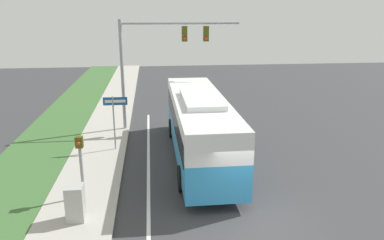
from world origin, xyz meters
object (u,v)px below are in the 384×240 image
at_px(bus, 199,123).
at_px(pedestrian_signal, 80,157).
at_px(signal_gantry, 158,51).
at_px(street_sign, 115,113).
at_px(utility_cabinet, 75,203).

height_order(bus, pedestrian_signal, bus).
relative_size(signal_gantry, street_sign, 2.40).
distance_m(bus, pedestrian_signal, 6.39).
bearing_deg(bus, signal_gantry, 109.57).
xyz_separation_m(signal_gantry, pedestrian_signal, (-3.26, -9.03, -3.04)).
bearing_deg(utility_cabinet, street_sign, 83.23).
xyz_separation_m(signal_gantry, street_sign, (-2.40, -3.68, -2.80)).
height_order(signal_gantry, street_sign, signal_gantry).
xyz_separation_m(bus, utility_cabinet, (-5.08, -5.52, -1.11)).
height_order(street_sign, utility_cabinet, street_sign).
bearing_deg(street_sign, utility_cabinet, -96.77).
bearing_deg(bus, street_sign, 160.46).
distance_m(bus, signal_gantry, 6.27).
relative_size(signal_gantry, utility_cabinet, 5.56).
distance_m(signal_gantry, street_sign, 5.21).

